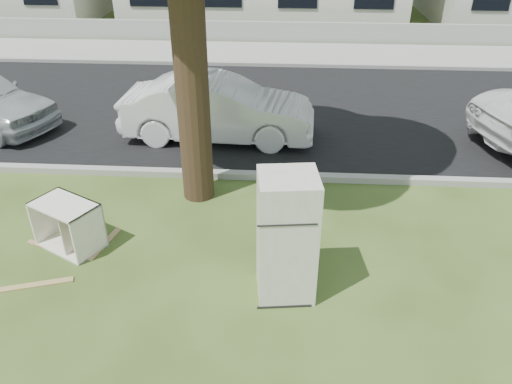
{
  "coord_description": "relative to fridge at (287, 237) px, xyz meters",
  "views": [
    {
      "loc": [
        1.09,
        -5.68,
        4.56
      ],
      "look_at": [
        0.68,
        0.6,
        0.81
      ],
      "focal_mm": 35.0,
      "sensor_mm": 36.0,
      "label": 1
    }
  ],
  "objects": [
    {
      "name": "ground",
      "position": [
        -1.15,
        0.59,
        -0.87
      ],
      "size": [
        120.0,
        120.0,
        0.0
      ],
      "primitive_type": "plane",
      "color": "#354B1B"
    },
    {
      "name": "road",
      "position": [
        -1.15,
        6.59,
        -0.87
      ],
      "size": [
        120.0,
        7.0,
        0.01
      ],
      "primitive_type": "cube",
      "color": "black",
      "rests_on": "ground"
    },
    {
      "name": "kerb_near",
      "position": [
        -1.15,
        3.04,
        -0.87
      ],
      "size": [
        120.0,
        0.18,
        0.12
      ],
      "primitive_type": "cube",
      "color": "gray",
      "rests_on": "ground"
    },
    {
      "name": "kerb_far",
      "position": [
        -1.15,
        10.14,
        -0.87
      ],
      "size": [
        120.0,
        0.18,
        0.12
      ],
      "primitive_type": "cube",
      "color": "gray",
      "rests_on": "ground"
    },
    {
      "name": "sidewalk",
      "position": [
        -1.15,
        11.59,
        -0.87
      ],
      "size": [
        120.0,
        2.8,
        0.01
      ],
      "primitive_type": "cube",
      "color": "gray",
      "rests_on": "ground"
    },
    {
      "name": "low_wall",
      "position": [
        -1.15,
        13.19,
        -0.52
      ],
      "size": [
        120.0,
        0.15,
        0.7
      ],
      "primitive_type": "cube",
      "color": "gray",
      "rests_on": "ground"
    },
    {
      "name": "fridge",
      "position": [
        0.0,
        0.0,
        0.0
      ],
      "size": [
        0.79,
        0.75,
        1.74
      ],
      "primitive_type": "cube",
      "rotation": [
        0.0,
        0.0,
        0.12
      ],
      "color": "beige",
      "rests_on": "ground"
    },
    {
      "name": "cabinet",
      "position": [
        -3.22,
        0.79,
        -0.5
      ],
      "size": [
        1.11,
        0.97,
        0.74
      ],
      "primitive_type": "cube",
      "rotation": [
        0.0,
        0.0,
        -0.5
      ],
      "color": "beige",
      "rests_on": "ground"
    },
    {
      "name": "plank_a",
      "position": [
        -3.5,
        -0.17,
        -0.86
      ],
      "size": [
        1.22,
        0.47,
        0.02
      ],
      "primitive_type": "cube",
      "rotation": [
        0.0,
        0.0,
        0.3
      ],
      "color": "#A68C50",
      "rests_on": "ground"
    },
    {
      "name": "plank_b",
      "position": [
        -3.53,
        0.7,
        -0.86
      ],
      "size": [
        0.82,
        0.36,
        0.02
      ],
      "primitive_type": "cube",
      "rotation": [
        0.0,
        0.0,
        -0.34
      ],
      "color": "#A17854",
      "rests_on": "ground"
    },
    {
      "name": "plank_c",
      "position": [
        -2.75,
        0.84,
        -0.86
      ],
      "size": [
        0.28,
        0.82,
        0.02
      ],
      "primitive_type": "cube",
      "rotation": [
        0.0,
        0.0,
        1.34
      ],
      "color": "tan",
      "rests_on": "ground"
    },
    {
      "name": "car_center",
      "position": [
        -1.5,
        4.81,
        -0.2
      ],
      "size": [
        4.11,
        1.58,
        1.33
      ],
      "primitive_type": "imported",
      "rotation": [
        0.0,
        0.0,
        1.53
      ],
      "color": "silver",
      "rests_on": "ground"
    }
  ]
}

